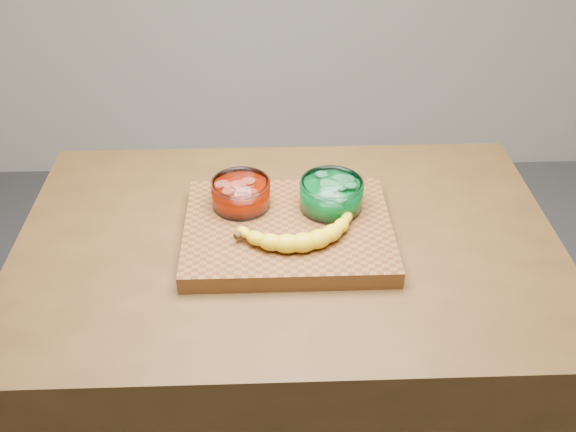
{
  "coord_description": "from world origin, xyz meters",
  "views": [
    {
      "loc": [
        -0.04,
        -1.12,
        1.78
      ],
      "look_at": [
        0.0,
        0.0,
        0.96
      ],
      "focal_mm": 40.0,
      "sensor_mm": 36.0,
      "label": 1
    }
  ],
  "objects": [
    {
      "name": "bowl_green",
      "position": [
        0.1,
        0.06,
        0.97
      ],
      "size": [
        0.14,
        0.14,
        0.07
      ],
      "color": "white",
      "rests_on": "cutting_board"
    },
    {
      "name": "cutting_board",
      "position": [
        0.0,
        0.0,
        0.92
      ],
      "size": [
        0.45,
        0.35,
        0.04
      ],
      "primitive_type": "cube",
      "color": "brown",
      "rests_on": "counter"
    },
    {
      "name": "banana",
      "position": [
        0.02,
        -0.05,
        0.96
      ],
      "size": [
        0.29,
        0.15,
        0.04
      ],
      "primitive_type": null,
      "color": "yellow",
      "rests_on": "cutting_board"
    },
    {
      "name": "bowl_red",
      "position": [
        -0.1,
        0.07,
        0.97
      ],
      "size": [
        0.13,
        0.13,
        0.06
      ],
      "color": "white",
      "rests_on": "cutting_board"
    },
    {
      "name": "counter",
      "position": [
        0.0,
        0.0,
        0.45
      ],
      "size": [
        1.2,
        0.8,
        0.9
      ],
      "primitive_type": "cube",
      "color": "#513518",
      "rests_on": "ground"
    }
  ]
}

